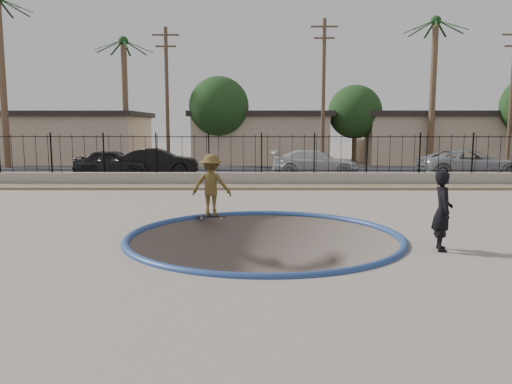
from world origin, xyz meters
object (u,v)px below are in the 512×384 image
at_px(car_b, 158,162).
at_px(skateboard, 212,216).
at_px(car_c, 315,162).
at_px(videographer, 443,211).
at_px(car_d, 471,164).
at_px(car_a, 113,162).
at_px(skater, 211,188).

bearing_deg(car_b, skateboard, -166.27).
bearing_deg(car_c, videographer, -171.98).
xyz_separation_m(skateboard, car_c, (4.66, 13.40, 0.69)).
distance_m(videographer, car_b, 19.92).
bearing_deg(skateboard, car_d, 45.49).
xyz_separation_m(car_c, car_d, (8.21, -1.53, 0.04)).
height_order(skateboard, car_c, car_c).
height_order(car_b, car_d, car_d).
xyz_separation_m(skateboard, car_b, (-4.32, 13.40, 0.72)).
xyz_separation_m(videographer, car_a, (-12.35, 17.01, -0.14)).
height_order(car_a, car_d, car_d).
distance_m(skater, skateboard, 0.87).
height_order(videographer, car_d, videographer).
xyz_separation_m(videographer, car_b, (-9.89, 17.30, -0.12)).
relative_size(car_a, car_d, 0.78).
bearing_deg(car_a, car_d, -93.38).
bearing_deg(car_c, car_a, 96.42).
bearing_deg(car_b, car_a, 92.49).
bearing_deg(videographer, car_a, 45.27).
bearing_deg(car_c, skater, 165.83).
bearing_deg(car_b, car_c, -94.12).
bearing_deg(car_c, skateboard, 165.83).
relative_size(skater, videographer, 1.03).
distance_m(skateboard, car_d, 17.52).
height_order(car_b, car_c, car_b).
xyz_separation_m(skater, car_b, (-4.32, 13.40, -0.15)).
bearing_deg(skateboard, car_c, 73.62).
bearing_deg(skateboard, car_b, 110.64).
xyz_separation_m(car_b, car_d, (17.18, -1.53, 0.01)).
height_order(skateboard, videographer, videographer).
bearing_deg(car_d, car_a, 86.92).
distance_m(skateboard, videographer, 6.85).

